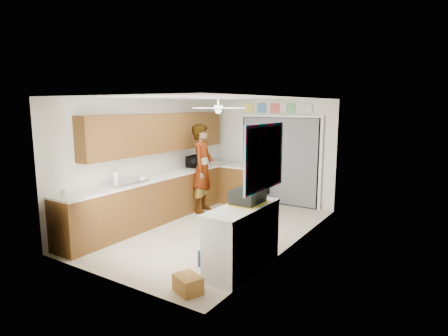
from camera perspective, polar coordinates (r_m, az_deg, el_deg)
The scene contains 40 objects.
floor at distance 7.32m, azimuth -1.71°, elevation -9.35°, with size 5.00×5.00×0.00m, color beige.
ceiling at distance 6.93m, azimuth -1.82°, elevation 10.60°, with size 5.00×5.00×0.00m, color white.
wall_back at distance 9.17m, azimuth 7.12°, elevation 2.45°, with size 3.20×3.20×0.00m, color silver.
wall_front at distance 5.19m, azimuth -17.60°, elevation -3.39°, with size 3.20×3.20×0.00m, color silver.
wall_left at distance 8.03m, azimuth -11.23°, elevation 1.33°, with size 5.00×5.00×0.00m, color silver.
wall_right at distance 6.27m, azimuth 10.39°, elevation -0.92°, with size 5.00×5.00×0.00m, color silver.
left_base_cabinets at distance 7.98m, azimuth -9.48°, elevation -4.53°, with size 0.60×4.80×0.90m, color brown.
left_countertop at distance 7.87m, azimuth -9.52°, elevation -1.21°, with size 0.62×4.80×0.04m, color white.
upper_cabinets at distance 8.00m, azimuth -9.53°, elevation 5.32°, with size 0.32×4.00×0.80m, color brown.
sink_basin at distance 7.17m, azimuth -14.90°, elevation -2.18°, with size 0.50×0.76×0.06m, color silver.
faucet at distance 7.29m, azimuth -15.94°, elevation -1.27°, with size 0.03×0.03×0.22m, color silver.
peninsula_base at distance 9.10m, azimuth 2.80°, elevation -2.66°, with size 1.00×0.60×0.90m, color brown.
peninsula_top at distance 9.01m, azimuth 2.83°, elevation 0.27°, with size 1.04×0.64×0.04m, color white.
back_opening_recess at distance 9.07m, azimuth 8.43°, elevation 1.07°, with size 2.00×0.06×2.10m, color black.
curtain_panel at distance 9.03m, azimuth 8.33°, elevation 1.03°, with size 1.90×0.03×2.05m, color gray.
door_trim_left at distance 9.50m, azimuth 2.74°, elevation 1.54°, with size 0.06×0.04×2.10m, color white.
door_trim_right at distance 8.67m, azimuth 14.50°, elevation 0.48°, with size 0.06×0.04×2.10m, color white.
door_trim_head at distance 8.94m, azimuth 8.52°, elevation 7.84°, with size 2.10×0.04×0.06m, color white.
header_frame_0 at distance 9.35m, azimuth 3.81°, elevation 9.09°, with size 0.22×0.02×0.22m, color #EAE34E.
header_frame_1 at distance 9.18m, azimuth 5.75°, elevation 9.06°, with size 0.22×0.02×0.22m, color #477BBD.
header_frame_2 at distance 9.03m, azimuth 7.75°, elevation 9.01°, with size 0.22×0.02×0.22m, color #CE504D.
header_frame_3 at distance 8.87m, azimuth 10.12°, elevation 8.94°, with size 0.22×0.02×0.22m, color #63AD6D.
header_frame_4 at distance 8.72m, azimuth 12.57°, elevation 8.86°, with size 0.22×0.02×0.22m, color silver.
route66_sign at distance 9.52m, azimuth 1.95°, elevation 9.12°, with size 0.22×0.02×0.26m, color silver.
right_counter_base at distance 5.54m, azimuth 2.86°, elevation -10.77°, with size 0.50×1.40×0.90m, color white.
right_counter_top at distance 5.40m, azimuth 2.80°, elevation -6.07°, with size 0.54×1.44×0.04m, color white.
abstract_painting at distance 5.31m, azimuth 6.19°, elevation 1.67°, with size 0.03×1.15×0.95m, color #FD5DB2.
ceiling_fan at distance 7.10m, azimuth -0.88°, elevation 9.13°, with size 1.14×1.14×0.24m, color white.
microwave at distance 8.80m, azimuth -4.23°, elevation 1.02°, with size 0.47×0.32×0.26m, color black.
cup at distance 7.28m, azimuth -12.35°, elevation -1.63°, with size 0.12×0.12×0.10m, color white.
jar_b at distance 6.42m, azimuth -23.28°, elevation -3.54°, with size 0.09×0.09×0.13m, color silver.
paper_towel_roll at distance 7.23m, azimuth -16.22°, elevation -1.37°, with size 0.10×0.10×0.22m, color white.
suitcase at distance 5.54m, azimuth 3.66°, elevation -4.29°, with size 0.38×0.51×0.22m, color black.
suitcase_rim at distance 5.57m, azimuth 3.64°, elevation -5.39°, with size 0.44×0.58×0.02m, color yellow.
suitcase_lid at distance 5.74m, azimuth 5.09°, elevation -1.27°, with size 0.42×0.03×0.50m, color black.
cardboard_box at distance 5.03m, azimuth -5.53°, elevation -17.19°, with size 0.36×0.27×0.23m, color #B67E39.
navy_crate at distance 5.68m, azimuth -1.36°, elevation -13.81°, with size 0.40×0.34×0.25m, color #151D36.
cabinet_door_panel at distance 7.67m, azimuth 3.21°, elevation -6.21°, with size 0.39×0.03×0.58m, color brown.
man at distance 8.32m, azimuth -3.27°, elevation -0.07°, with size 0.72×0.47×1.97m, color white.
dog at distance 8.33m, azimuth 6.62°, elevation -5.68°, with size 0.21×0.49×0.39m, color black.
Camera 1 is at (3.93, -5.71, 2.37)m, focal length 30.00 mm.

